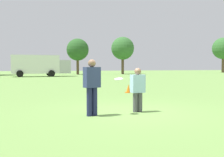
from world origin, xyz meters
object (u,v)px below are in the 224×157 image
Objects in this scene: frisbee at (119,79)px; traffic_cone at (128,89)px; player_thrower at (92,84)px; box_truck at (40,65)px; player_defender at (138,88)px.

frisbee is 0.57× the size of traffic_cone.
frisbee is (0.85, -0.04, 0.14)m from player_thrower.
frisbee is 7.00m from traffic_cone.
traffic_cone is 27.27m from box_truck.
box_truck is (0.51, 33.30, 0.78)m from player_thrower.
frisbee is at bearing -114.78° from traffic_cone.
traffic_cone is (2.91, 6.31, -0.88)m from frisbee.
player_thrower is 6.22× the size of frisbee.
traffic_cone is 0.06× the size of box_truck.
player_thrower is 3.58× the size of traffic_cone.
player_defender is 6.49m from traffic_cone.
box_truck reaches higher than traffic_cone.
player_thrower is 0.20× the size of box_truck.
player_thrower reaches higher than frisbee.
player_defender is 33.15m from box_truck.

